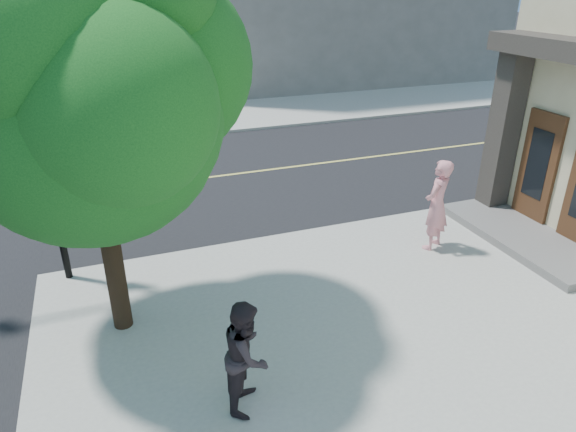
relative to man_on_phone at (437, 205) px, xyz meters
name	(u,v)px	position (x,y,z in m)	size (l,w,h in m)	color
ground	(91,271)	(-7.09, 1.73, -1.12)	(140.00, 140.00, 0.00)	black
road_ew	(88,193)	(-7.09, 6.23, -1.12)	(140.00, 9.00, 0.01)	black
sidewalk_ne	(305,70)	(6.41, 23.23, -1.06)	(29.00, 25.00, 0.12)	#A4A49B
man_on_phone	(437,205)	(0.00, 0.00, 0.00)	(0.73, 0.48, 2.01)	pink
pedestrian	(247,354)	(-5.07, -2.97, -0.18)	(0.80, 0.62, 1.65)	#292125
street_tree	(92,80)	(-6.48, -0.53, 3.11)	(4.80, 4.36, 6.37)	black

